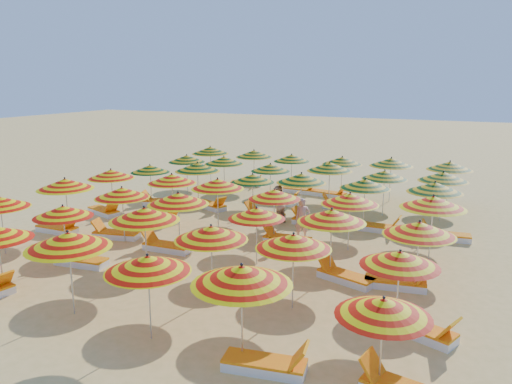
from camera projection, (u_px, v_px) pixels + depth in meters
ground at (250, 236)px, 18.94m from camera, size 120.00×120.00×0.00m
umbrella_2 at (68, 240)px, 12.22m from camera, size 2.50×2.50×2.22m
umbrella_3 at (148, 264)px, 11.05m from camera, size 2.35×2.35×2.06m
umbrella_4 at (242, 275)px, 10.05m from camera, size 2.59×2.59×2.21m
umbrella_5 at (383, 308)px, 9.21m from camera, size 2.23×2.23×1.92m
umbrella_6 at (0, 202)px, 16.58m from camera, size 2.04×2.04×2.05m
umbrella_7 at (63, 211)px, 15.73m from camera, size 2.46×2.46×1.97m
umbrella_8 at (144, 214)px, 14.59m from camera, size 2.31×2.31×2.21m
umbrella_9 at (211, 233)px, 13.17m from camera, size 2.27×2.27×2.09m
umbrella_10 at (293, 241)px, 12.55m from camera, size 2.44×2.44×2.07m
umbrella_11 at (400, 259)px, 11.58m from camera, size 2.29×2.29×1.97m
umbrella_12 at (65, 184)px, 18.74m from camera, size 2.59×2.59×2.22m
umbrella_13 at (122, 193)px, 17.85m from camera, size 2.44×2.44×2.08m
umbrella_14 at (178, 199)px, 16.59m from camera, size 2.64×2.64×2.19m
umbrella_15 at (257, 213)px, 15.65m from camera, size 2.29×2.29×1.92m
umbrella_16 at (332, 216)px, 14.61m from camera, size 2.52×2.52×2.15m
umbrella_17 at (419, 229)px, 13.54m from camera, size 2.39×2.39×2.09m
umbrella_18 at (111, 174)px, 21.28m from camera, size 2.51×2.51×2.10m
umbrella_19 at (172, 179)px, 20.26m from camera, size 2.24×2.24×2.11m
umbrella_20 at (218, 184)px, 19.02m from camera, size 2.45×2.45×2.16m
umbrella_21 at (274, 194)px, 17.92m from camera, size 2.34×2.34×2.00m
umbrella_22 at (350, 199)px, 16.90m from camera, size 2.32×2.32×2.09m
umbrella_23 at (433, 202)px, 15.95m from camera, size 2.11×2.11×2.23m
umbrella_24 at (150, 169)px, 23.39m from camera, size 2.02×2.02×1.93m
umbrella_25 at (197, 167)px, 22.59m from camera, size 2.55×2.55×2.18m
umbrella_26 at (253, 178)px, 21.10m from camera, size 2.34×2.34×1.94m
umbrella_27 at (301, 178)px, 20.15m from camera, size 2.50×2.50×2.15m
umbrella_28 at (365, 184)px, 19.34m from camera, size 2.17×2.17×2.09m
umbrella_29 at (435, 187)px, 18.40m from camera, size 2.06×2.06×2.16m
umbrella_30 at (187, 159)px, 25.83m from camera, size 2.04×2.04×2.02m
umbrella_31 at (224, 160)px, 24.95m from camera, size 2.50×2.50×2.08m
umbrella_32 at (270, 168)px, 23.56m from camera, size 2.23×2.23×1.96m
umbrella_33 at (330, 167)px, 22.55m from camera, size 2.43×2.43×2.20m
umbrella_34 at (385, 175)px, 21.27m from camera, size 2.58×2.58×2.07m
umbrella_35 at (443, 177)px, 20.46m from camera, size 2.31×2.31×2.16m
umbrella_36 at (210, 150)px, 27.85m from camera, size 2.34×2.34×2.18m
umbrella_37 at (254, 154)px, 27.03m from camera, size 1.99×1.99×2.11m
umbrella_38 at (292, 158)px, 26.08m from camera, size 2.44×2.44×2.01m
umbrella_39 at (342, 161)px, 24.73m from camera, size 2.64×2.64×2.11m
umbrella_40 at (391, 162)px, 23.81m from camera, size 2.23×2.23×2.20m
umbrella_41 at (450, 166)px, 22.85m from camera, size 2.34×2.34×2.19m
lounger_2 at (267, 364)px, 10.12m from camera, size 1.81×0.87×0.69m
lounger_4 at (80, 261)px, 15.91m from camera, size 1.79×0.79×0.69m
lounger_5 at (420, 330)px, 11.50m from camera, size 1.83×1.14×0.69m
lounger_6 at (58, 229)px, 19.29m from camera, size 1.74×0.60×0.69m
lounger_7 at (115, 234)px, 18.63m from camera, size 1.82×0.96×0.69m
lounger_8 at (166, 246)px, 17.26m from camera, size 1.76×0.67×0.69m
lounger_9 at (345, 277)px, 14.63m from camera, size 1.83×1.08×0.69m
lounger_10 at (397, 283)px, 14.18m from camera, size 1.80×0.85×0.69m
lounger_11 at (104, 211)px, 21.84m from camera, size 1.83×1.07×0.69m
lounger_12 at (162, 218)px, 20.75m from camera, size 1.82×1.01×0.69m
lounger_13 at (286, 239)px, 18.03m from camera, size 1.76×0.68×0.69m
lounger_14 at (161, 202)px, 23.54m from camera, size 1.82×1.20×0.69m
lounger_15 at (211, 205)px, 22.84m from camera, size 1.82×1.20×0.69m
lounger_16 at (264, 215)px, 21.29m from camera, size 1.77×0.71×0.69m
lounger_17 at (312, 221)px, 20.35m from camera, size 1.76×0.66×0.69m
lounger_18 at (378, 227)px, 19.46m from camera, size 1.74×0.60×0.69m
lounger_19 at (445, 236)px, 18.41m from camera, size 1.80×0.82×0.69m
lounger_20 at (281, 202)px, 23.57m from camera, size 1.76×0.68×0.69m
lounger_21 at (340, 205)px, 22.91m from camera, size 1.82×0.97×0.69m
lounger_22 at (247, 183)px, 27.78m from camera, size 1.83×1.06×0.69m
lounger_23 at (300, 190)px, 26.01m from camera, size 1.76×0.67×0.69m
lounger_24 at (330, 194)px, 25.15m from camera, size 1.80×0.84×0.69m
beachgoer_a at (302, 219)px, 18.34m from camera, size 0.68×0.64×1.56m
beachgoer_b at (277, 204)px, 20.42m from camera, size 0.86×0.95×1.59m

